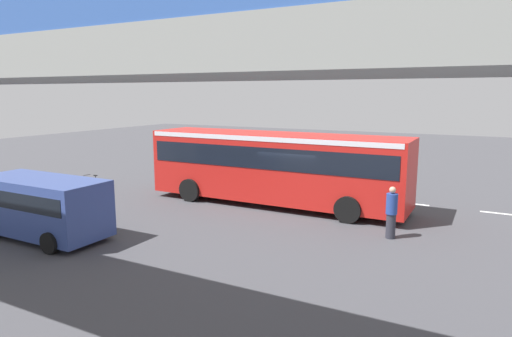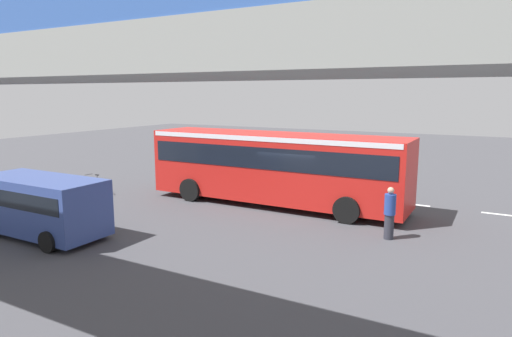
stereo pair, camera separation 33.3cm
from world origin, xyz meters
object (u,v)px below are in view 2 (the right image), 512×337
object	(u,v)px
city_bus	(275,163)
parked_van	(41,203)
bicycle_black	(95,186)
traffic_sign	(204,148)
pedestrian	(390,213)

from	to	relation	value
city_bus	parked_van	distance (m)	9.33
bicycle_black	traffic_sign	bearing A→B (deg)	-118.51
parked_van	traffic_sign	size ratio (longest dim) A/B	1.71
pedestrian	traffic_sign	bearing A→B (deg)	-24.91
pedestrian	parked_van	bearing A→B (deg)	27.57
parked_van	traffic_sign	bearing A→B (deg)	-85.23
city_bus	parked_van	size ratio (longest dim) A/B	2.40
bicycle_black	pedestrian	size ratio (longest dim) A/B	0.99
pedestrian	city_bus	bearing A→B (deg)	-23.22
city_bus	bicycle_black	bearing A→B (deg)	14.77
parked_van	bicycle_black	size ratio (longest dim) A/B	2.71
city_bus	pedestrian	bearing A→B (deg)	156.78
parked_van	pedestrian	distance (m)	11.85
city_bus	pedestrian	world-z (taller)	city_bus
bicycle_black	traffic_sign	distance (m)	6.15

